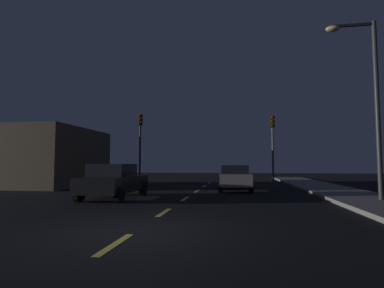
# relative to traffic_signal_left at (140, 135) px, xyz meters

# --- Properties ---
(ground_plane) EXTENTS (80.00, 80.00, 0.00)m
(ground_plane) POSITION_rel_traffic_signal_left_xyz_m (5.19, -8.51, -3.77)
(ground_plane) COLOR black
(sidewalk_curb_right) EXTENTS (3.00, 40.00, 0.15)m
(sidewalk_curb_right) POSITION_rel_traffic_signal_left_xyz_m (12.69, -8.51, -3.69)
(sidewalk_curb_right) COLOR gray
(sidewalk_curb_right) RESTS_ON ground_plane
(lane_stripe_nearest) EXTENTS (0.16, 1.60, 0.01)m
(lane_stripe_nearest) POSITION_rel_traffic_signal_left_xyz_m (5.19, -16.71, -3.76)
(lane_stripe_nearest) COLOR #EACC4C
(lane_stripe_nearest) RESTS_ON ground_plane
(lane_stripe_second) EXTENTS (0.16, 1.60, 0.01)m
(lane_stripe_second) POSITION_rel_traffic_signal_left_xyz_m (5.19, -12.91, -3.76)
(lane_stripe_second) COLOR #EACC4C
(lane_stripe_second) RESTS_ON ground_plane
(lane_stripe_third) EXTENTS (0.16, 1.60, 0.01)m
(lane_stripe_third) POSITION_rel_traffic_signal_left_xyz_m (5.19, -9.11, -3.76)
(lane_stripe_third) COLOR #EACC4C
(lane_stripe_third) RESTS_ON ground_plane
(lane_stripe_fourth) EXTENTS (0.16, 1.60, 0.01)m
(lane_stripe_fourth) POSITION_rel_traffic_signal_left_xyz_m (5.19, -5.31, -3.76)
(lane_stripe_fourth) COLOR #EACC4C
(lane_stripe_fourth) RESTS_ON ground_plane
(lane_stripe_fifth) EXTENTS (0.16, 1.60, 0.01)m
(lane_stripe_fifth) POSITION_rel_traffic_signal_left_xyz_m (5.19, -1.51, -3.76)
(lane_stripe_fifth) COLOR #EACC4C
(lane_stripe_fifth) RESTS_ON ground_plane
(lane_stripe_sixth) EXTENTS (0.16, 1.60, 0.01)m
(lane_stripe_sixth) POSITION_rel_traffic_signal_left_xyz_m (5.19, 2.29, -3.76)
(lane_stripe_sixth) COLOR #EACC4C
(lane_stripe_sixth) RESTS_ON ground_plane
(traffic_signal_left) EXTENTS (0.32, 0.38, 5.42)m
(traffic_signal_left) POSITION_rel_traffic_signal_left_xyz_m (0.00, 0.00, 0.00)
(traffic_signal_left) COLOR black
(traffic_signal_left) RESTS_ON ground_plane
(traffic_signal_right) EXTENTS (0.32, 0.38, 5.09)m
(traffic_signal_right) POSITION_rel_traffic_signal_left_xyz_m (10.02, -0.00, -0.21)
(traffic_signal_right) COLOR #4C4C51
(traffic_signal_right) RESTS_ON ground_plane
(car_stopped_ahead) EXTENTS (2.07, 4.61, 1.47)m
(car_stopped_ahead) POSITION_rel_traffic_signal_left_xyz_m (7.28, -4.24, -3.01)
(car_stopped_ahead) COLOR gray
(car_stopped_ahead) RESTS_ON ground_plane
(car_adjacent_lane) EXTENTS (2.04, 3.95, 1.54)m
(car_adjacent_lane) POSITION_rel_traffic_signal_left_xyz_m (2.04, -9.56, -2.99)
(car_adjacent_lane) COLOR black
(car_adjacent_lane) RESTS_ON ground_plane
(street_lamp_right) EXTENTS (1.94, 0.36, 7.28)m
(street_lamp_right) POSITION_rel_traffic_signal_left_xyz_m (12.69, -9.57, 0.61)
(street_lamp_right) COLOR #2D2D30
(street_lamp_right) RESTS_ON ground_plane
(storefront_left) EXTENTS (4.06, 7.43, 4.00)m
(storefront_left) POSITION_rel_traffic_signal_left_xyz_m (-4.84, -2.90, -1.77)
(storefront_left) COLOR brown
(storefront_left) RESTS_ON ground_plane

